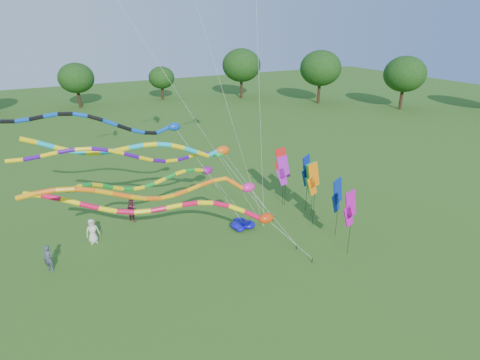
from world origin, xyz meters
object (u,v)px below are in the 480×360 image
tube_kite_red (182,209)px  tube_kite_orange (175,190)px  blue_nylon_heap (238,224)px  person_b (48,259)px  person_a (92,231)px  person_c (132,210)px

tube_kite_red → tube_kite_orange: bearing=-100.3°
blue_nylon_heap → person_b: person_b is taller
tube_kite_orange → blue_nylon_heap: bearing=37.3°
tube_kite_red → blue_nylon_heap: size_ratio=8.76×
person_a → person_c: person_a is taller
tube_kite_red → blue_nylon_heap: bearing=53.2°
person_a → person_c: 3.65m
tube_kite_red → person_b: 8.57m
blue_nylon_heap → person_a: person_a is taller
person_a → person_c: size_ratio=1.01×
person_c → person_b: bearing=93.2°
tube_kite_orange → person_a: size_ratio=8.53×
tube_kite_orange → person_c: 10.05m
tube_kite_orange → person_a: bearing=119.9°
person_a → person_c: (3.08, 1.95, -0.00)m
person_a → tube_kite_orange: bearing=-67.9°
blue_nylon_heap → person_a: (-9.48, 2.70, 0.63)m
person_b → blue_nylon_heap: bearing=37.8°
blue_nylon_heap → person_a: bearing=164.1°
tube_kite_orange → person_c: size_ratio=8.58×
person_b → person_c: size_ratio=0.98×
tube_kite_red → person_c: bearing=120.8°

